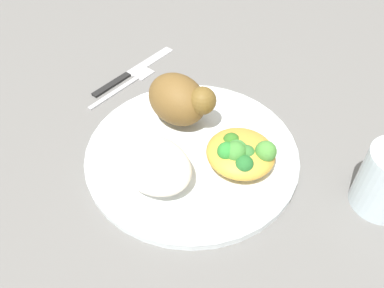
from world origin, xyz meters
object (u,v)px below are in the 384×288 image
(plate, at_px, (192,152))
(roasted_chicken, at_px, (180,99))
(rice_pile, at_px, (155,165))
(fork, at_px, (126,85))
(mac_cheese_with_broccoli, at_px, (241,153))
(knife, at_px, (128,74))

(plate, distance_m, roasted_chicken, 0.08)
(roasted_chicken, relative_size, rice_pile, 0.98)
(roasted_chicken, height_order, rice_pile, roasted_chicken)
(fork, bearing_deg, mac_cheese_with_broccoli, -1.58)
(fork, distance_m, knife, 0.03)
(knife, bearing_deg, mac_cheese_with_broccoli, -6.02)
(mac_cheese_with_broccoli, height_order, fork, mac_cheese_with_broccoli)
(plate, xyz_separation_m, fork, (-0.20, 0.03, -0.01))
(roasted_chicken, bearing_deg, mac_cheese_with_broccoli, -2.16)
(knife, bearing_deg, fork, -45.72)
(knife, bearing_deg, roasted_chicken, -8.86)
(plate, bearing_deg, roasted_chicken, 150.91)
(roasted_chicken, height_order, mac_cheese_with_broccoli, roasted_chicken)
(roasted_chicken, bearing_deg, fork, 178.92)
(fork, bearing_deg, rice_pile, -27.23)
(roasted_chicken, relative_size, fork, 0.75)
(plate, distance_m, rice_pile, 0.07)
(rice_pile, bearing_deg, knife, 150.53)
(mac_cheese_with_broccoli, bearing_deg, rice_pile, -122.33)
(rice_pile, relative_size, mac_cheese_with_broccoli, 1.18)
(rice_pile, bearing_deg, roasted_chicken, 121.00)
(plate, distance_m, knife, 0.23)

